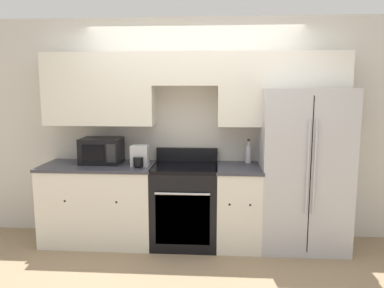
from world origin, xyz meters
name	(u,v)px	position (x,y,z in m)	size (l,w,h in m)	color
ground_plane	(190,255)	(0.00, 0.00, 0.00)	(12.00, 12.00, 0.00)	#937A5B
wall_back	(194,113)	(0.00, 0.58, 1.50)	(8.00, 0.39, 2.60)	beige
lower_cabinets_left	(100,203)	(-1.08, 0.31, 0.46)	(1.29, 0.64, 0.92)	silver
lower_cabinets_right	(238,206)	(0.53, 0.31, 0.46)	(0.50, 0.64, 0.92)	silver
oven_range	(185,204)	(-0.08, 0.31, 0.46)	(0.73, 0.65, 1.08)	black
refrigerator	(303,169)	(1.24, 0.35, 0.89)	(0.95, 0.74, 1.79)	#B7B7BC
microwave	(102,151)	(-1.06, 0.40, 1.07)	(0.46, 0.35, 0.30)	black
bottle	(248,153)	(0.65, 0.53, 1.03)	(0.06, 0.06, 0.28)	silver
electric_kettle	(140,157)	(-0.58, 0.25, 1.03)	(0.19, 0.22, 0.23)	#B7B7BC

